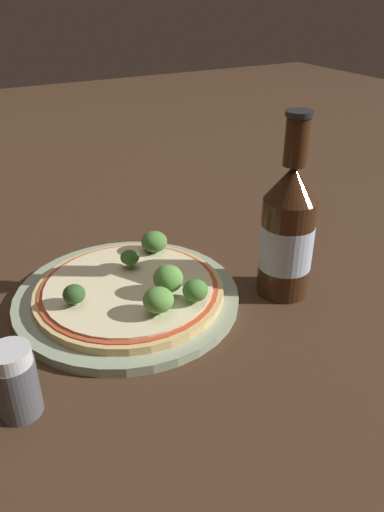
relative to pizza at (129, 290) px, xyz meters
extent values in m
plane|color=#3D2819|center=(0.01, 0.01, -0.02)|extent=(3.00, 3.00, 0.00)
cylinder|color=#93A384|center=(0.00, 0.01, -0.01)|extent=(0.28, 0.28, 0.01)
cylinder|color=tan|center=(0.00, 0.00, 0.00)|extent=(0.23, 0.23, 0.01)
cylinder|color=#B74728|center=(0.00, 0.00, 0.00)|extent=(0.22, 0.22, 0.00)
cylinder|color=beige|center=(0.00, 0.00, 0.00)|extent=(0.21, 0.21, 0.00)
cylinder|color=#6B8E51|center=(-0.07, -0.01, 0.01)|extent=(0.01, 0.01, 0.01)
ellipsoid|color=#2D5123|center=(-0.07, -0.01, 0.02)|extent=(0.03, 0.03, 0.02)
cylinder|color=#6B8E51|center=(0.05, -0.07, 0.01)|extent=(0.01, 0.01, 0.01)
ellipsoid|color=#477A33|center=(0.05, -0.07, 0.02)|extent=(0.03, 0.03, 0.03)
cylinder|color=#6B8E51|center=(0.07, 0.06, 0.01)|extent=(0.01, 0.01, 0.01)
ellipsoid|color=#477A33|center=(0.07, 0.06, 0.02)|extent=(0.04, 0.04, 0.03)
cylinder|color=#6B8E51|center=(0.02, 0.04, 0.01)|extent=(0.01, 0.01, 0.01)
ellipsoid|color=#386628|center=(0.02, 0.04, 0.02)|extent=(0.02, 0.02, 0.02)
cylinder|color=#6B8E51|center=(0.00, -0.07, 0.01)|extent=(0.01, 0.01, 0.01)
ellipsoid|color=#568E3D|center=(0.00, -0.07, 0.03)|extent=(0.04, 0.04, 0.03)
cylinder|color=#6B8E51|center=(0.04, -0.04, 0.01)|extent=(0.01, 0.01, 0.01)
ellipsoid|color=#568E3D|center=(0.04, -0.04, 0.03)|extent=(0.04, 0.04, 0.03)
cylinder|color=#381E0F|center=(0.18, -0.07, 0.05)|extent=(0.07, 0.07, 0.13)
cylinder|color=#B2BCD1|center=(0.18, -0.07, 0.05)|extent=(0.07, 0.07, 0.06)
cone|color=#381E0F|center=(0.18, -0.07, 0.13)|extent=(0.07, 0.07, 0.04)
cylinder|color=#381E0F|center=(0.18, -0.07, 0.18)|extent=(0.03, 0.03, 0.06)
cylinder|color=black|center=(0.18, -0.07, 0.21)|extent=(0.03, 0.03, 0.01)
cylinder|color=#4C4C51|center=(-0.16, -0.12, 0.01)|extent=(0.04, 0.04, 0.06)
cylinder|color=silver|center=(-0.16, -0.12, 0.05)|extent=(0.04, 0.04, 0.01)
camera|label=1|loc=(-0.18, -0.49, 0.34)|focal=35.00mm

